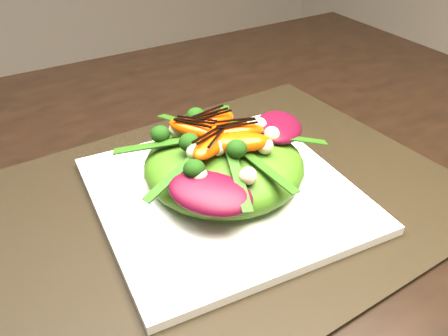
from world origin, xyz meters
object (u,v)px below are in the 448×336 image
dining_table (78,222)px  plate_base (224,194)px  placemat (224,199)px  salad_bowl (224,184)px  orange_segment (214,128)px  lettuce_mound (224,165)px

dining_table → plate_base: 0.18m
dining_table → placemat: bearing=-25.5°
salad_bowl → orange_segment: (-0.00, 0.02, 0.07)m
lettuce_mound → plate_base: bearing=0.0°
placemat → lettuce_mound: size_ratio=3.02×
lettuce_mound → salad_bowl: bearing=135.0°
placemat → orange_segment: orange_segment is taller
placemat → plate_base: size_ratio=1.91×
plate_base → orange_segment: (-0.00, 0.02, 0.08)m
salad_bowl → placemat: bearing=-135.0°
placemat → salad_bowl: salad_bowl is taller
placemat → salad_bowl: bearing=45.0°
orange_segment → placemat: bearing=-86.9°
dining_table → plate_base: bearing=-25.5°
dining_table → orange_segment: bearing=-19.2°
orange_segment → salad_bowl: bearing=-86.9°
placemat → salad_bowl: size_ratio=2.45×
plate_base → placemat: bearing=180.0°
plate_base → salad_bowl: bearing=135.0°
placemat → orange_segment: 0.09m
placemat → lettuce_mound: bearing=0.0°
plate_base → salad_bowl: size_ratio=1.29×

